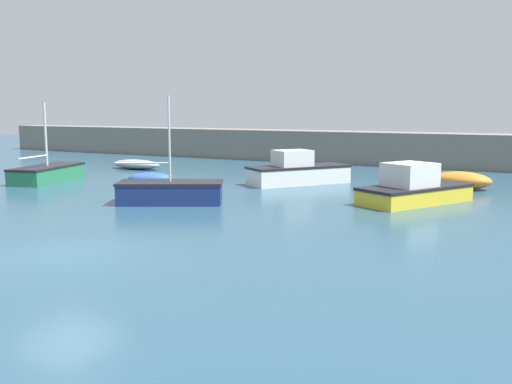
{
  "coord_description": "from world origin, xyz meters",
  "views": [
    {
      "loc": [
        11.23,
        -10.47,
        3.77
      ],
      "look_at": [
        1.13,
        8.47,
        0.63
      ],
      "focal_mm": 40.0,
      "sensor_mm": 36.0,
      "label": 1
    }
  ],
  "objects_px": {
    "dinghy_near_pier": "(150,178)",
    "cabin_cruiser_white": "(413,189)",
    "open_tender_yellow": "(136,164)",
    "rowboat_white_midwater": "(461,180)",
    "sailboat_short_mast": "(170,192)",
    "sailboat_twin_hulled": "(48,173)",
    "motorboat_with_cabin": "(297,172)"
  },
  "relations": [
    {
      "from": "sailboat_short_mast",
      "to": "cabin_cruiser_white",
      "type": "bearing_deg",
      "value": -0.43
    },
    {
      "from": "rowboat_white_midwater",
      "to": "open_tender_yellow",
      "type": "bearing_deg",
      "value": -171.47
    },
    {
      "from": "sailboat_short_mast",
      "to": "dinghy_near_pier",
      "type": "distance_m",
      "value": 6.19
    },
    {
      "from": "open_tender_yellow",
      "to": "rowboat_white_midwater",
      "type": "bearing_deg",
      "value": 1.12
    },
    {
      "from": "sailboat_twin_hulled",
      "to": "cabin_cruiser_white",
      "type": "bearing_deg",
      "value": -99.09
    },
    {
      "from": "sailboat_short_mast",
      "to": "cabin_cruiser_white",
      "type": "xyz_separation_m",
      "value": [
        8.61,
        4.59,
        0.14
      ]
    },
    {
      "from": "sailboat_short_mast",
      "to": "rowboat_white_midwater",
      "type": "bearing_deg",
      "value": 17.27
    },
    {
      "from": "sailboat_short_mast",
      "to": "sailboat_twin_hulled",
      "type": "distance_m",
      "value": 10.16
    },
    {
      "from": "sailboat_twin_hulled",
      "to": "rowboat_white_midwater",
      "type": "bearing_deg",
      "value": -84.66
    },
    {
      "from": "dinghy_near_pier",
      "to": "cabin_cruiser_white",
      "type": "distance_m",
      "value": 13.07
    },
    {
      "from": "dinghy_near_pier",
      "to": "rowboat_white_midwater",
      "type": "relative_size",
      "value": 0.83
    },
    {
      "from": "dinghy_near_pier",
      "to": "cabin_cruiser_white",
      "type": "relative_size",
      "value": 0.47
    },
    {
      "from": "rowboat_white_midwater",
      "to": "sailboat_twin_hulled",
      "type": "bearing_deg",
      "value": -151.61
    },
    {
      "from": "sailboat_short_mast",
      "to": "rowboat_white_midwater",
      "type": "relative_size",
      "value": 1.51
    },
    {
      "from": "dinghy_near_pier",
      "to": "sailboat_twin_hulled",
      "type": "xyz_separation_m",
      "value": [
        -5.38,
        -1.71,
        0.14
      ]
    },
    {
      "from": "open_tender_yellow",
      "to": "dinghy_near_pier",
      "type": "height_order",
      "value": "open_tender_yellow"
    },
    {
      "from": "dinghy_near_pier",
      "to": "sailboat_twin_hulled",
      "type": "bearing_deg",
      "value": -9.63
    },
    {
      "from": "sailboat_short_mast",
      "to": "dinghy_near_pier",
      "type": "relative_size",
      "value": 1.82
    },
    {
      "from": "cabin_cruiser_white",
      "to": "sailboat_twin_hulled",
      "type": "distance_m",
      "value": 18.55
    },
    {
      "from": "sailboat_short_mast",
      "to": "dinghy_near_pier",
      "type": "height_order",
      "value": "sailboat_short_mast"
    },
    {
      "from": "motorboat_with_cabin",
      "to": "sailboat_short_mast",
      "type": "bearing_deg",
      "value": -159.67
    },
    {
      "from": "cabin_cruiser_white",
      "to": "open_tender_yellow",
      "type": "bearing_deg",
      "value": 102.52
    },
    {
      "from": "open_tender_yellow",
      "to": "sailboat_twin_hulled",
      "type": "distance_m",
      "value": 7.08
    },
    {
      "from": "open_tender_yellow",
      "to": "sailboat_short_mast",
      "type": "relative_size",
      "value": 0.79
    },
    {
      "from": "sailboat_twin_hulled",
      "to": "rowboat_white_midwater",
      "type": "xyz_separation_m",
      "value": [
        19.49,
        7.34,
        -0.03
      ]
    },
    {
      "from": "open_tender_yellow",
      "to": "motorboat_with_cabin",
      "type": "height_order",
      "value": "motorboat_with_cabin"
    },
    {
      "from": "cabin_cruiser_white",
      "to": "rowboat_white_midwater",
      "type": "height_order",
      "value": "cabin_cruiser_white"
    },
    {
      "from": "sailboat_twin_hulled",
      "to": "dinghy_near_pier",
      "type": "bearing_deg",
      "value": -87.67
    },
    {
      "from": "sailboat_twin_hulled",
      "to": "rowboat_white_midwater",
      "type": "distance_m",
      "value": 20.83
    },
    {
      "from": "open_tender_yellow",
      "to": "rowboat_white_midwater",
      "type": "xyz_separation_m",
      "value": [
        19.49,
        0.26,
        0.11
      ]
    },
    {
      "from": "rowboat_white_midwater",
      "to": "cabin_cruiser_white",
      "type": "bearing_deg",
      "value": -93.43
    },
    {
      "from": "open_tender_yellow",
      "to": "motorboat_with_cabin",
      "type": "distance_m",
      "value": 12.05
    }
  ]
}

